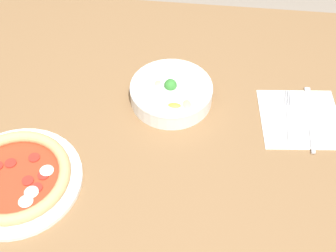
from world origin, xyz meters
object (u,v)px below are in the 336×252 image
pizza (15,178)px  bowl (171,92)px  knife (310,121)px  fork (288,117)px

pizza → bowl: bowl is taller
pizza → bowl: bearing=42.8°
pizza → bowl: 0.43m
knife → fork: bearing=82.7°
fork → knife: (0.05, -0.01, -0.00)m
fork → knife: bearing=-97.3°
bowl → pizza: bearing=-137.2°
pizza → knife: bearing=20.8°
bowl → fork: 0.30m
fork → knife: same height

